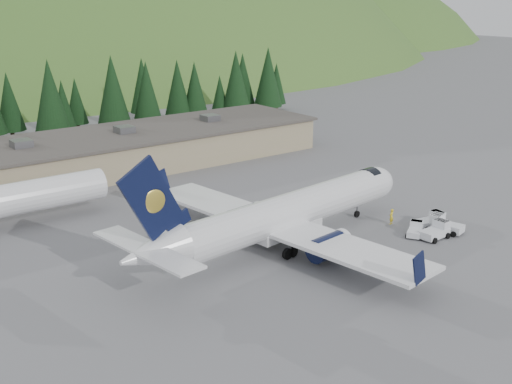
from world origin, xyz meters
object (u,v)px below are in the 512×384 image
at_px(baggage_tug_c, 444,224).
at_px(ramp_worker, 391,217).
at_px(terminal_building, 94,154).
at_px(baggage_tug_d, 436,231).
at_px(baggage_tug_a, 415,230).
at_px(airliner, 284,215).
at_px(baggage_tug_b, 431,221).

xyz_separation_m(baggage_tug_c, ramp_worker, (-2.74, 5.05, 0.07)).
relative_size(terminal_building, baggage_tug_d, 20.55).
relative_size(baggage_tug_a, terminal_building, 0.04).
bearing_deg(airliner, ramp_worker, -17.12).
height_order(airliner, baggage_tug_c, airliner).
xyz_separation_m(baggage_tug_a, baggage_tug_b, (3.32, 0.52, 0.14)).
distance_m(baggage_tug_c, terminal_building, 49.96).
height_order(airliner, baggage_tug_b, airliner).
bearing_deg(airliner, baggage_tug_d, -36.91).
xyz_separation_m(airliner, baggage_tug_a, (13.00, -6.35, -2.65)).
height_order(baggage_tug_a, terminal_building, terminal_building).
bearing_deg(airliner, baggage_tug_c, -31.58).
height_order(baggage_tug_a, baggage_tug_d, baggage_tug_d).
bearing_deg(baggage_tug_a, baggage_tug_c, -50.03).
bearing_deg(baggage_tug_d, baggage_tug_c, 15.07).
relative_size(baggage_tug_b, baggage_tug_d, 1.02).
bearing_deg(baggage_tug_c, baggage_tug_b, -13.65).
height_order(baggage_tug_b, ramp_worker, ramp_worker).
relative_size(baggage_tug_c, ramp_worker, 2.11).
xyz_separation_m(airliner, terminal_building, (-3.93, 38.13, -0.67)).
xyz_separation_m(baggage_tug_b, ramp_worker, (-2.71, 3.40, 0.10)).
xyz_separation_m(baggage_tug_c, baggage_tug_d, (-2.17, -0.68, -0.01)).
xyz_separation_m(airliner, baggage_tug_b, (16.33, -5.84, -2.51)).
bearing_deg(baggage_tug_a, baggage_tug_b, -22.41).
relative_size(baggage_tug_c, baggage_tug_d, 1.09).
xyz_separation_m(baggage_tug_b, baggage_tug_c, (0.03, -1.66, 0.03)).
relative_size(airliner, baggage_tug_d, 10.80).
xyz_separation_m(airliner, baggage_tug_c, (16.36, -7.49, -2.47)).
xyz_separation_m(terminal_building, ramp_worker, (17.54, -40.57, -1.73)).
distance_m(baggage_tug_b, baggage_tug_c, 1.66).
bearing_deg(terminal_building, baggage_tug_d, -68.64).
distance_m(baggage_tug_b, terminal_building, 48.44).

